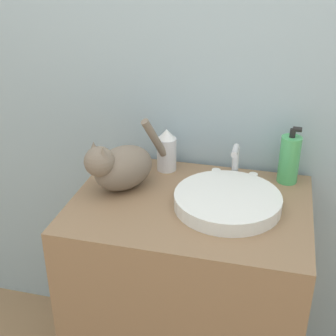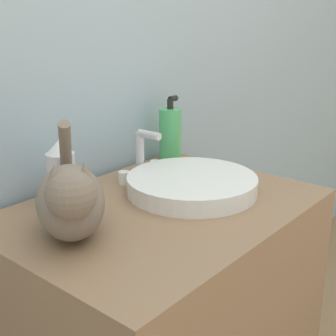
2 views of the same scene
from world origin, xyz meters
The scene contains 6 objects.
wall_back centered at (0.00, 0.62, 1.25)m, with size 6.00×0.05×2.50m.
sink_basin centered at (0.12, 0.29, 0.87)m, with size 0.35×0.35×0.05m.
faucet centered at (0.12, 0.47, 0.91)m, with size 0.16×0.09×0.15m.
cat centered at (-0.25, 0.32, 0.94)m, with size 0.25×0.31×0.23m.
soap_bottle centered at (0.31, 0.51, 0.94)m, with size 0.07×0.07×0.21m.
spray_bottle centered at (-0.14, 0.50, 0.93)m, with size 0.07×0.07×0.16m.
Camera 2 is at (-0.81, -0.42, 1.30)m, focal length 50.00 mm.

